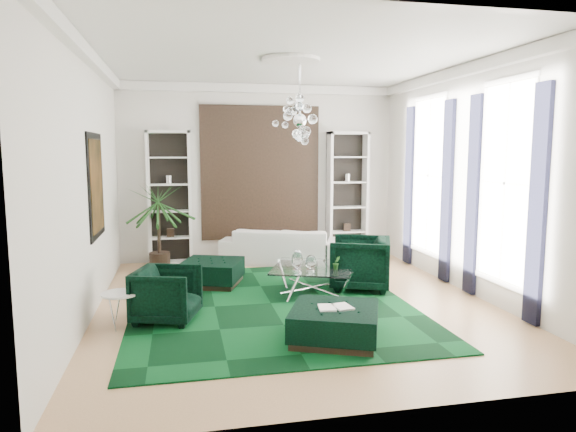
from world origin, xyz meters
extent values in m
cube|color=tan|center=(0.00, 0.00, -0.01)|extent=(6.00, 7.00, 0.02)
cube|color=white|center=(0.00, 0.00, 3.81)|extent=(6.00, 7.00, 0.02)
cube|color=silver|center=(0.00, 3.51, 1.90)|extent=(6.00, 0.02, 3.80)
cube|color=silver|center=(0.00, -3.51, 1.90)|extent=(6.00, 0.02, 3.80)
cube|color=silver|center=(-3.01, 0.00, 1.90)|extent=(0.02, 7.00, 3.80)
cube|color=silver|center=(3.01, 0.00, 1.90)|extent=(0.02, 7.00, 3.80)
cylinder|color=white|center=(0.00, 0.30, 3.77)|extent=(0.90, 0.90, 0.05)
cube|color=black|center=(0.00, 3.46, 1.90)|extent=(2.50, 0.06, 2.80)
cube|color=black|center=(-2.97, 0.60, 1.85)|extent=(0.04, 1.30, 1.60)
cube|color=white|center=(2.99, -0.90, 1.90)|extent=(0.03, 1.10, 2.90)
cube|color=black|center=(2.96, -1.68, 1.65)|extent=(0.07, 0.30, 3.25)
cube|color=black|center=(2.96, -0.12, 1.65)|extent=(0.07, 0.30, 3.25)
cube|color=white|center=(2.99, 1.50, 1.90)|extent=(0.03, 1.10, 2.90)
cube|color=black|center=(2.96, 0.72, 1.65)|extent=(0.07, 0.30, 3.25)
cube|color=black|center=(2.96, 2.28, 1.65)|extent=(0.07, 0.30, 3.25)
cube|color=black|center=(-0.39, -0.01, 0.01)|extent=(4.20, 5.00, 0.02)
imported|color=silver|center=(0.38, 2.91, 0.37)|extent=(2.73, 1.81, 0.74)
imported|color=black|center=(-1.94, -0.50, 0.38)|extent=(1.05, 1.03, 0.77)
imported|color=black|center=(1.28, 0.57, 0.46)|extent=(1.30, 1.28, 0.91)
cube|color=black|center=(-1.21, 1.35, 0.22)|extent=(1.26, 1.26, 0.44)
cube|color=black|center=(0.14, -1.69, 0.21)|extent=(1.39, 1.39, 0.42)
cube|color=white|center=(0.14, -1.69, 0.44)|extent=(0.43, 0.29, 0.03)
cylinder|color=white|center=(-2.55, -0.64, 0.24)|extent=(0.56, 0.56, 0.47)
imported|color=#1A4C18|center=(0.76, 0.24, 0.56)|extent=(0.13, 0.11, 0.22)
camera|label=1|loc=(-1.71, -7.66, 2.38)|focal=32.00mm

